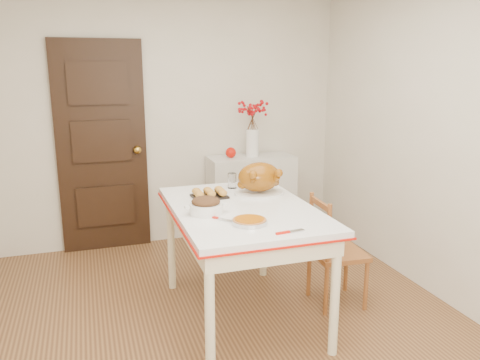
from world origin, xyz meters
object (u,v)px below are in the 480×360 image
object	(u,v)px
sideboard	(251,198)
pumpkin_pie	(249,220)
chair_oak	(338,251)
turkey_platter	(259,179)
kitchen_table	(242,263)

from	to	relation	value
sideboard	pumpkin_pie	world-z (taller)	pumpkin_pie
sideboard	chair_oak	size ratio (longest dim) A/B	1.03
chair_oak	turkey_platter	xyz separation A→B (m)	(-0.54, 0.29, 0.54)
chair_oak	turkey_platter	distance (m)	0.82
sideboard	kitchen_table	distance (m)	1.68
turkey_platter	kitchen_table	bearing A→B (deg)	-142.54
kitchen_table	pumpkin_pie	distance (m)	0.59
sideboard	turkey_platter	xyz separation A→B (m)	(-0.39, -1.29, 0.53)
sideboard	kitchen_table	xyz separation A→B (m)	(-0.62, -1.56, -0.02)
sideboard	chair_oak	xyz separation A→B (m)	(0.15, -1.58, -0.01)
kitchen_table	pumpkin_pie	world-z (taller)	pumpkin_pie
kitchen_table	turkey_platter	world-z (taller)	turkey_platter
sideboard	chair_oak	world-z (taller)	sideboard
sideboard	kitchen_table	size ratio (longest dim) A/B	0.63
sideboard	turkey_platter	bearing A→B (deg)	-106.84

